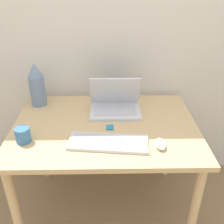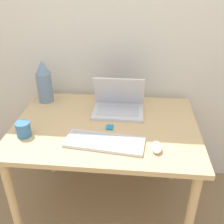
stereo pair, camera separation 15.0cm
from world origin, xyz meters
name	(u,v)px [view 1 (the left image)]	position (x,y,z in m)	size (l,w,h in m)	color
wall_back	(104,16)	(0.00, 0.85, 1.25)	(6.00, 0.05, 2.50)	silver
desk	(105,137)	(0.00, 0.39, 0.62)	(1.10, 0.79, 0.71)	tan
laptop	(115,104)	(0.07, 0.56, 0.76)	(0.32, 0.23, 0.23)	silver
keyboard	(108,142)	(0.02, 0.20, 0.72)	(0.44, 0.20, 0.02)	silver
mouse	(161,144)	(0.29, 0.17, 0.72)	(0.05, 0.10, 0.03)	white
vase	(37,85)	(-0.45, 0.66, 0.85)	(0.10, 0.10, 0.29)	slate
mp3_player	(110,127)	(0.03, 0.35, 0.71)	(0.04, 0.05, 0.01)	#1E7FB7
mug	(23,135)	(-0.44, 0.23, 0.75)	(0.08, 0.08, 0.08)	teal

